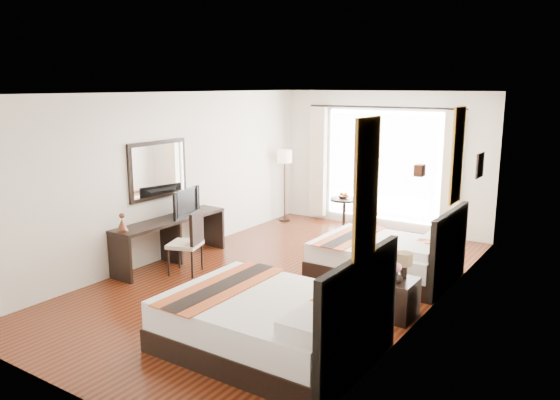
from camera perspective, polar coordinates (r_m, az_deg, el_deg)
The scene contains 29 objects.
floor at distance 8.42m, azimuth 0.18°, elevation -8.33°, with size 4.50×7.50×0.01m, color #3C0F0A.
ceiling at distance 7.90m, azimuth 0.19°, elevation 11.05°, with size 4.50×7.50×0.02m, color white.
wall_headboard at distance 7.08m, azimuth 15.52°, elevation -0.83°, with size 0.01×7.50×2.80m, color silver.
wall_desk at distance 9.45m, azimuth -11.27°, elevation 2.49°, with size 0.01×7.50×2.80m, color silver.
wall_window at distance 11.32m, azimuth 10.71°, elevation 4.05°, with size 4.50×0.01×2.80m, color silver.
wall_entry at distance 5.42m, azimuth -22.30°, elevation -5.21°, with size 4.50×0.01×2.80m, color silver.
window_glass at distance 11.32m, azimuth 10.66°, elevation 3.54°, with size 2.40×0.02×2.20m, color white.
sheer_curtain at distance 11.26m, azimuth 10.54°, elevation 3.51°, with size 2.30×0.02×2.10m, color white.
drape_left at distance 11.87m, azimuth 4.00°, elevation 4.00°, with size 0.35×0.14×2.35m, color beige.
drape_right at distance 10.75m, azimuth 17.57°, elevation 2.65°, with size 0.35×0.14×2.35m, color beige.
art_panel_near at distance 5.21m, azimuth 9.00°, elevation 1.14°, with size 0.03×0.50×1.35m, color maroon.
art_panel_far at distance 8.00m, azimuth 18.05°, elevation 4.44°, with size 0.03×0.50×1.35m, color maroon.
wall_sconce at distance 6.68m, azimuth 14.39°, elevation 3.02°, with size 0.10×0.14×0.14m, color #4B291A.
mirror_frame at distance 9.18m, azimuth -12.62°, elevation 3.12°, with size 0.04×1.25×0.95m, color black.
mirror_glass at distance 9.16m, azimuth -12.51°, elevation 3.10°, with size 0.01×1.12×0.82m, color white.
bed_near at distance 6.21m, azimuth -0.67°, elevation -12.62°, with size 2.28×1.78×1.29m.
bed_far at distance 8.66m, azimuth 11.23°, elevation -5.86°, with size 2.06×1.60×1.16m.
nightstand at distance 7.19m, azimuth 12.20°, elevation -10.07°, with size 0.42×0.53×0.51m, color black.
table_lamp at distance 7.11m, azimuth 12.84°, elevation -6.22°, with size 0.22×0.22×0.34m.
vase at distance 6.98m, azimuth 12.12°, elevation -7.93°, with size 0.14×0.14×0.15m, color black.
console_desk at distance 9.27m, azimuth -11.30°, elevation -4.17°, with size 0.50×2.20×0.76m, color black.
television at distance 9.30m, azimuth -10.16°, elevation -0.20°, with size 0.80×0.11×0.46m, color black.
bronze_figurine at distance 8.49m, azimuth -16.16°, elevation -2.38°, with size 0.17×0.17×0.25m, color #4B291A, non-canonical shape.
desk_chair at distance 8.72m, azimuth -9.74°, elevation -5.62°, with size 0.59×0.59×1.01m.
floor_lamp at distance 11.71m, azimuth 0.49°, elevation 4.08°, with size 0.31×0.31×1.55m.
side_table at distance 11.22m, azimuth 6.70°, elevation -1.47°, with size 0.57×0.57×0.65m, color black.
fruit_bowl at distance 11.17m, azimuth 6.63°, elevation 0.33°, with size 0.22×0.22×0.05m, color #442D18.
window_chair at distance 11.11m, azimuth 9.03°, elevation -1.90°, with size 0.57×0.57×0.93m.
jute_rug at distance 10.73m, azimuth 7.92°, elevation -3.89°, with size 1.26×0.86×0.01m, color tan.
Camera 1 is at (4.35, -6.59, 2.91)m, focal length 35.00 mm.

